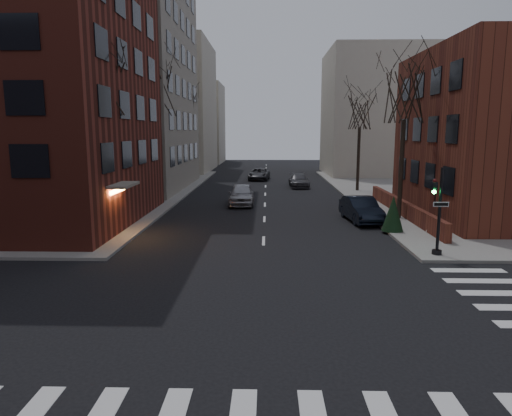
{
  "coord_description": "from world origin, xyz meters",
  "views": [
    {
      "loc": [
        0.18,
        -11.53,
        5.77
      ],
      "look_at": [
        -0.37,
        10.62,
        2.0
      ],
      "focal_mm": 32.0,
      "sensor_mm": 36.0,
      "label": 1
    }
  ],
  "objects_px": {
    "traffic_signal": "(438,217)",
    "car_lane_silver": "(241,194)",
    "parked_sedan": "(361,209)",
    "tree_left_c": "(187,110)",
    "car_lane_gray": "(299,181)",
    "sandwich_board": "(431,224)",
    "tree_right_b": "(360,111)",
    "car_lane_far": "(259,174)",
    "evergreen_shrub": "(393,213)",
    "tree_left_b": "(156,91)",
    "tree_right_a": "(405,94)",
    "tree_left_a": "(104,81)",
    "streetlamp_near": "(154,152)",
    "streetlamp_far": "(196,144)"
  },
  "relations": [
    {
      "from": "traffic_signal",
      "to": "car_lane_silver",
      "type": "bearing_deg",
      "value": 123.27
    },
    {
      "from": "traffic_signal",
      "to": "parked_sedan",
      "type": "distance_m",
      "value": 8.64
    },
    {
      "from": "tree_left_c",
      "to": "car_lane_gray",
      "type": "distance_m",
      "value": 15.0
    },
    {
      "from": "sandwich_board",
      "to": "tree_left_c",
      "type": "bearing_deg",
      "value": 135.45
    },
    {
      "from": "tree_right_b",
      "to": "car_lane_far",
      "type": "distance_m",
      "value": 15.76
    },
    {
      "from": "car_lane_silver",
      "to": "evergreen_shrub",
      "type": "xyz_separation_m",
      "value": [
        9.15,
        -9.93,
        0.33
      ]
    },
    {
      "from": "tree_left_b",
      "to": "sandwich_board",
      "type": "xyz_separation_m",
      "value": [
        18.21,
        -12.12,
        -8.33
      ]
    },
    {
      "from": "car_lane_silver",
      "to": "sandwich_board",
      "type": "distance_m",
      "value": 15.08
    },
    {
      "from": "tree_right_a",
      "to": "car_lane_far",
      "type": "bearing_deg",
      "value": 111.45
    },
    {
      "from": "car_lane_gray",
      "to": "sandwich_board",
      "type": "relative_size",
      "value": 5.47
    },
    {
      "from": "tree_left_a",
      "to": "sandwich_board",
      "type": "relative_size",
      "value": 11.92
    },
    {
      "from": "streetlamp_near",
      "to": "car_lane_gray",
      "type": "distance_m",
      "value": 18.11
    },
    {
      "from": "tree_right_b",
      "to": "streetlamp_near",
      "type": "height_order",
      "value": "tree_right_b"
    },
    {
      "from": "parked_sedan",
      "to": "car_lane_far",
      "type": "xyz_separation_m",
      "value": [
        -7.0,
        25.04,
        -0.11
      ]
    },
    {
      "from": "car_lane_gray",
      "to": "car_lane_far",
      "type": "relative_size",
      "value": 0.95
    },
    {
      "from": "tree_left_b",
      "to": "streetlamp_near",
      "type": "relative_size",
      "value": 1.72
    },
    {
      "from": "car_lane_silver",
      "to": "evergreen_shrub",
      "type": "distance_m",
      "value": 13.5
    },
    {
      "from": "tree_left_c",
      "to": "parked_sedan",
      "type": "height_order",
      "value": "tree_left_c"
    },
    {
      "from": "tree_left_b",
      "to": "parked_sedan",
      "type": "height_order",
      "value": "tree_left_b"
    },
    {
      "from": "tree_right_b",
      "to": "car_lane_silver",
      "type": "height_order",
      "value": "tree_right_b"
    },
    {
      "from": "traffic_signal",
      "to": "streetlamp_far",
      "type": "xyz_separation_m",
      "value": [
        -16.14,
        33.01,
        2.33
      ]
    },
    {
      "from": "tree_right_b",
      "to": "tree_left_a",
      "type": "bearing_deg",
      "value": -134.36
    },
    {
      "from": "tree_left_a",
      "to": "car_lane_far",
      "type": "distance_m",
      "value": 30.54
    },
    {
      "from": "tree_left_b",
      "to": "streetlamp_near",
      "type": "bearing_deg",
      "value": -81.47
    },
    {
      "from": "car_lane_silver",
      "to": "tree_right_a",
      "type": "bearing_deg",
      "value": -30.13
    },
    {
      "from": "streetlamp_far",
      "to": "car_lane_far",
      "type": "height_order",
      "value": "streetlamp_far"
    },
    {
      "from": "tree_left_c",
      "to": "parked_sedan",
      "type": "relative_size",
      "value": 2.01
    },
    {
      "from": "car_lane_gray",
      "to": "evergreen_shrub",
      "type": "relative_size",
      "value": 2.34
    },
    {
      "from": "parked_sedan",
      "to": "evergreen_shrub",
      "type": "bearing_deg",
      "value": -78.19
    },
    {
      "from": "tree_left_b",
      "to": "streetlamp_near",
      "type": "height_order",
      "value": "tree_left_b"
    },
    {
      "from": "traffic_signal",
      "to": "evergreen_shrub",
      "type": "relative_size",
      "value": 1.99
    },
    {
      "from": "tree_left_a",
      "to": "parked_sedan",
      "type": "relative_size",
      "value": 2.13
    },
    {
      "from": "tree_right_a",
      "to": "car_lane_gray",
      "type": "relative_size",
      "value": 2.06
    },
    {
      "from": "car_lane_gray",
      "to": "traffic_signal",
      "type": "bearing_deg",
      "value": -81.99
    },
    {
      "from": "car_lane_gray",
      "to": "car_lane_far",
      "type": "xyz_separation_m",
      "value": [
        -4.24,
        7.02,
        0.0
      ]
    },
    {
      "from": "car_lane_far",
      "to": "tree_right_b",
      "type": "bearing_deg",
      "value": -42.5
    },
    {
      "from": "tree_left_a",
      "to": "sandwich_board",
      "type": "bearing_deg",
      "value": -0.37
    },
    {
      "from": "tree_left_a",
      "to": "car_lane_silver",
      "type": "relative_size",
      "value": 2.12
    },
    {
      "from": "streetlamp_near",
      "to": "car_lane_silver",
      "type": "bearing_deg",
      "value": 16.77
    },
    {
      "from": "tree_left_b",
      "to": "tree_left_c",
      "type": "bearing_deg",
      "value": 90.0
    },
    {
      "from": "tree_right_b",
      "to": "sandwich_board",
      "type": "height_order",
      "value": "tree_right_b"
    },
    {
      "from": "traffic_signal",
      "to": "car_lane_far",
      "type": "relative_size",
      "value": 0.81
    },
    {
      "from": "tree_right_a",
      "to": "parked_sedan",
      "type": "relative_size",
      "value": 2.01
    },
    {
      "from": "tree_left_b",
      "to": "evergreen_shrub",
      "type": "bearing_deg",
      "value": -36.72
    },
    {
      "from": "evergreen_shrub",
      "to": "tree_right_a",
      "type": "bearing_deg",
      "value": 69.5
    },
    {
      "from": "tree_right_a",
      "to": "parked_sedan",
      "type": "bearing_deg",
      "value": -166.72
    },
    {
      "from": "car_lane_far",
      "to": "sandwich_board",
      "type": "xyz_separation_m",
      "value": [
        10.21,
        -28.55,
        -0.11
      ]
    },
    {
      "from": "streetlamp_near",
      "to": "evergreen_shrub",
      "type": "relative_size",
      "value": 3.12
    },
    {
      "from": "traffic_signal",
      "to": "tree_left_c",
      "type": "distance_m",
      "value": 35.76
    },
    {
      "from": "tree_right_a",
      "to": "tree_right_b",
      "type": "relative_size",
      "value": 1.06
    }
  ]
}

